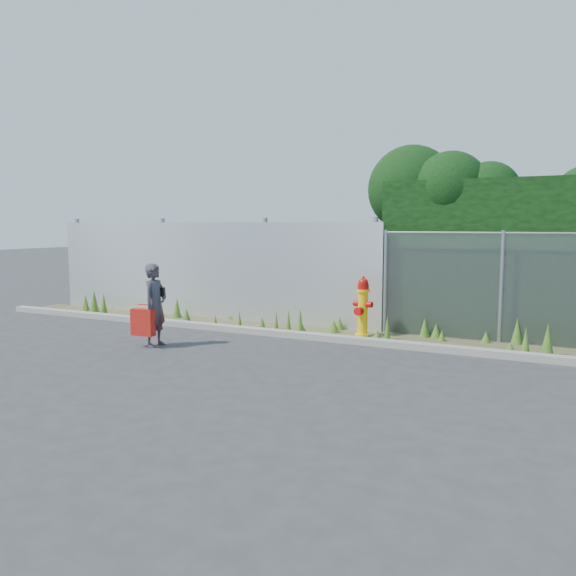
# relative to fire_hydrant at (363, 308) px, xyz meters

# --- Properties ---
(ground) EXTENTS (80.00, 80.00, 0.00)m
(ground) POSITION_rel_fire_hydrant_xyz_m (-0.78, -2.44, -0.57)
(ground) COLOR #313234
(ground) RESTS_ON ground
(curb) EXTENTS (16.00, 0.22, 0.12)m
(curb) POSITION_rel_fire_hydrant_xyz_m (-0.78, -0.64, -0.51)
(curb) COLOR gray
(curb) RESTS_ON ground
(weed_strip) EXTENTS (16.00, 1.35, 0.55)m
(weed_strip) POSITION_rel_fire_hydrant_xyz_m (-0.82, 0.01, -0.44)
(weed_strip) COLOR #4B462B
(weed_strip) RESTS_ON ground
(corrugated_fence) EXTENTS (8.50, 0.21, 2.30)m
(corrugated_fence) POSITION_rel_fire_hydrant_xyz_m (-4.03, 0.56, 0.53)
(corrugated_fence) COLOR silver
(corrugated_fence) RESTS_ON ground
(chainlink_fence) EXTENTS (6.50, 0.07, 2.05)m
(chainlink_fence) POSITION_rel_fire_hydrant_xyz_m (3.47, 0.56, 0.46)
(chainlink_fence) COLOR gray
(chainlink_fence) RESTS_ON ground
(hedge) EXTENTS (7.90, 2.14, 3.82)m
(hedge) POSITION_rel_fire_hydrant_xyz_m (3.57, 1.55, 1.45)
(hedge) COLOR black
(hedge) RESTS_ON ground
(fire_hydrant) EXTENTS (0.39, 0.35, 1.17)m
(fire_hydrant) POSITION_rel_fire_hydrant_xyz_m (0.00, 0.00, 0.00)
(fire_hydrant) COLOR yellow
(fire_hydrant) RESTS_ON ground
(woman) EXTENTS (0.37, 0.55, 1.47)m
(woman) POSITION_rel_fire_hydrant_xyz_m (-3.03, -2.39, 0.17)
(woman) COLOR #0F545F
(woman) RESTS_ON ground
(red_tote_bag) EXTENTS (0.43, 0.16, 0.56)m
(red_tote_bag) POSITION_rel_fire_hydrant_xyz_m (-3.15, -2.58, -0.12)
(red_tote_bag) COLOR #B1290A
(black_shoulder_bag) EXTENTS (0.22, 0.09, 0.16)m
(black_shoulder_bag) POSITION_rel_fire_hydrant_xyz_m (-3.04, -2.29, 0.39)
(black_shoulder_bag) COLOR black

